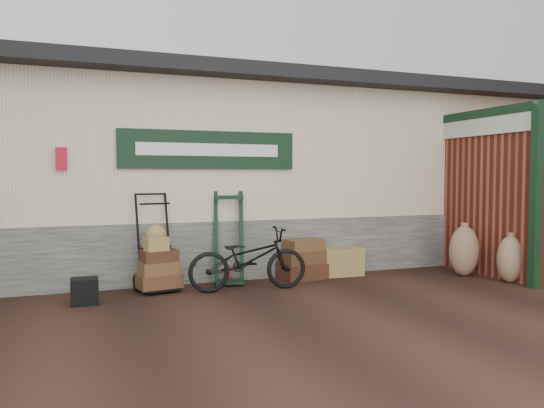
{
  "coord_description": "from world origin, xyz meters",
  "views": [
    {
      "loc": [
        -2.18,
        -6.57,
        1.57
      ],
      "look_at": [
        0.65,
        0.9,
        1.15
      ],
      "focal_mm": 35.0,
      "sensor_mm": 36.0,
      "label": 1
    }
  ],
  "objects_px": {
    "bicycle": "(248,256)",
    "green_barrow": "(229,238)",
    "porter_trolley": "(155,241)",
    "wicker_hamper": "(339,261)",
    "black_trunk": "(85,291)",
    "suitcase_stack": "(302,259)"
  },
  "relations": [
    {
      "from": "black_trunk",
      "to": "bicycle",
      "type": "bearing_deg",
      "value": 1.05
    },
    {
      "from": "green_barrow",
      "to": "black_trunk",
      "type": "bearing_deg",
      "value": -151.0
    },
    {
      "from": "green_barrow",
      "to": "wicker_hamper",
      "type": "bearing_deg",
      "value": 11.97
    },
    {
      "from": "suitcase_stack",
      "to": "bicycle",
      "type": "xyz_separation_m",
      "value": [
        -1.03,
        -0.5,
        0.17
      ]
    },
    {
      "from": "suitcase_stack",
      "to": "bicycle",
      "type": "bearing_deg",
      "value": -154.27
    },
    {
      "from": "bicycle",
      "to": "green_barrow",
      "type": "bearing_deg",
      "value": 14.76
    },
    {
      "from": "wicker_hamper",
      "to": "bicycle",
      "type": "bearing_deg",
      "value": -161.35
    },
    {
      "from": "green_barrow",
      "to": "bicycle",
      "type": "distance_m",
      "value": 0.62
    },
    {
      "from": "green_barrow",
      "to": "suitcase_stack",
      "type": "relative_size",
      "value": 1.94
    },
    {
      "from": "green_barrow",
      "to": "bicycle",
      "type": "height_order",
      "value": "green_barrow"
    },
    {
      "from": "porter_trolley",
      "to": "suitcase_stack",
      "type": "xyz_separation_m",
      "value": [
        2.22,
        0.02,
        -0.37
      ]
    },
    {
      "from": "porter_trolley",
      "to": "wicker_hamper",
      "type": "bearing_deg",
      "value": -8.54
    },
    {
      "from": "wicker_hamper",
      "to": "bicycle",
      "type": "relative_size",
      "value": 0.41
    },
    {
      "from": "suitcase_stack",
      "to": "wicker_hamper",
      "type": "height_order",
      "value": "suitcase_stack"
    },
    {
      "from": "wicker_hamper",
      "to": "black_trunk",
      "type": "relative_size",
      "value": 2.08
    },
    {
      "from": "wicker_hamper",
      "to": "black_trunk",
      "type": "height_order",
      "value": "wicker_hamper"
    },
    {
      "from": "black_trunk",
      "to": "porter_trolley",
      "type": "bearing_deg",
      "value": 28.83
    },
    {
      "from": "black_trunk",
      "to": "bicycle",
      "type": "relative_size",
      "value": 0.2
    },
    {
      "from": "porter_trolley",
      "to": "wicker_hamper",
      "type": "height_order",
      "value": "porter_trolley"
    },
    {
      "from": "wicker_hamper",
      "to": "black_trunk",
      "type": "distance_m",
      "value": 3.88
    },
    {
      "from": "green_barrow",
      "to": "wicker_hamper",
      "type": "distance_m",
      "value": 1.87
    },
    {
      "from": "wicker_hamper",
      "to": "suitcase_stack",
      "type": "bearing_deg",
      "value": -173.26
    }
  ]
}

